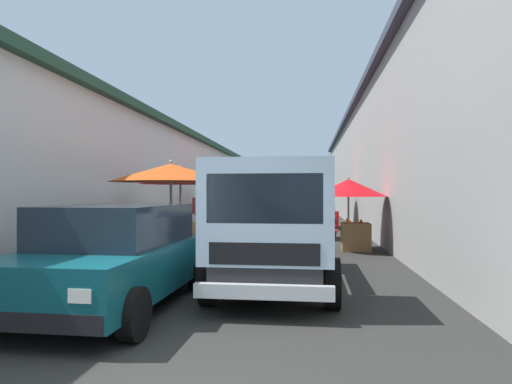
{
  "coord_description": "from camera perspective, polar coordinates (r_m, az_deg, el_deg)",
  "views": [
    {
      "loc": [
        -3.55,
        -1.4,
        1.63
      ],
      "look_at": [
        8.41,
        -0.01,
        1.65
      ],
      "focal_mm": 31.58,
      "sensor_mm": 36.0,
      "label": 1
    }
  ],
  "objects": [
    {
      "name": "fruit_stall_mid_lane",
      "position": [
        9.0,
        -10.78,
        0.41
      ],
      "size": [
        2.41,
        2.41,
        2.28
      ],
      "color": "#9E9EA3",
      "rests_on": "ground"
    },
    {
      "name": "vendor_by_crates",
      "position": [
        15.53,
        -6.85,
        -2.46
      ],
      "size": [
        0.31,
        0.65,
        1.69
      ],
      "color": "#665B4C",
      "rests_on": "ground"
    },
    {
      "name": "hatchback_car",
      "position": [
        6.74,
        -17.42,
        -7.67
      ],
      "size": [
        3.95,
        2.0,
        1.45
      ],
      "color": "#0F4C56",
      "rests_on": "ground"
    },
    {
      "name": "plastic_stool",
      "position": [
        11.74,
        5.53,
        -6.45
      ],
      "size": [
        0.3,
        0.3,
        0.43
      ],
      "color": "#194CB2",
      "rests_on": "ground"
    },
    {
      "name": "parked_scooter",
      "position": [
        16.09,
        9.78,
        -4.29
      ],
      "size": [
        1.69,
        0.44,
        1.14
      ],
      "color": "black",
      "rests_on": "ground"
    },
    {
      "name": "fruit_stall_far_right",
      "position": [
        12.86,
        11.78,
        -0.53
      ],
      "size": [
        2.13,
        2.13,
        2.09
      ],
      "color": "#9E9EA3",
      "rests_on": "ground"
    },
    {
      "name": "fruit_stall_near_left",
      "position": [
        20.84,
        7.94,
        0.01
      ],
      "size": [
        2.82,
        2.82,
        2.12
      ],
      "color": "#9E9EA3",
      "rests_on": "ground"
    },
    {
      "name": "fruit_stall_far_left",
      "position": [
        18.16,
        -3.59,
        0.51
      ],
      "size": [
        2.47,
        2.47,
        2.4
      ],
      "color": "#9E9EA3",
      "rests_on": "ground"
    },
    {
      "name": "building_right_concrete",
      "position": [
        20.16,
        23.0,
        3.58
      ],
      "size": [
        49.8,
        7.5,
        5.81
      ],
      "color": "gray",
      "rests_on": "ground"
    },
    {
      "name": "delivery_truck",
      "position": [
        7.09,
        2.26,
        -4.84
      ],
      "size": [
        4.93,
        2.0,
        2.08
      ],
      "color": "black",
      "rests_on": "ground"
    },
    {
      "name": "ground",
      "position": [
        17.18,
        1.93,
        -5.53
      ],
      "size": [
        90.0,
        90.0,
        0.0
      ],
      "primitive_type": "plane",
      "color": "#282826"
    },
    {
      "name": "building_left_whitewash",
      "position": [
        21.08,
        -17.07,
        1.26
      ],
      "size": [
        49.8,
        7.5,
        4.23
      ],
      "color": "silver",
      "rests_on": "ground"
    },
    {
      "name": "fruit_stall_near_right",
      "position": [
        12.16,
        -9.52,
        0.6
      ],
      "size": [
        2.16,
        2.16,
        2.37
      ],
      "color": "#9E9EA3",
      "rests_on": "ground"
    }
  ]
}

